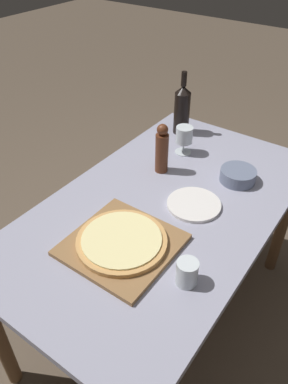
{
  "coord_description": "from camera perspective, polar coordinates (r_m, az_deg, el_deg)",
  "views": [
    {
      "loc": [
        0.61,
        -1.0,
        1.73
      ],
      "look_at": [
        -0.07,
        -0.05,
        0.82
      ],
      "focal_mm": 35.0,
      "sensor_mm": 36.0,
      "label": 1
    }
  ],
  "objects": [
    {
      "name": "dining_table",
      "position": [
        1.59,
        3.0,
        -4.61
      ],
      "size": [
        0.83,
        1.44,
        0.76
      ],
      "color": "#9393A8",
      "rests_on": "ground_plane"
    },
    {
      "name": "dinner_plate",
      "position": [
        1.52,
        7.61,
        -1.88
      ],
      "size": [
        0.22,
        0.22,
        0.01
      ],
      "color": "white",
      "rests_on": "dining_table"
    },
    {
      "name": "small_bowl",
      "position": [
        1.68,
        14.12,
        2.47
      ],
      "size": [
        0.15,
        0.15,
        0.06
      ],
      "color": "slate",
      "rests_on": "dining_table"
    },
    {
      "name": "wine_glass",
      "position": [
        1.8,
        6.15,
        8.51
      ],
      "size": [
        0.08,
        0.08,
        0.14
      ],
      "color": "silver",
      "rests_on": "dining_table"
    },
    {
      "name": "ground_plane",
      "position": [
        2.09,
        2.39,
        -18.1
      ],
      "size": [
        12.0,
        12.0,
        0.0
      ],
      "primitive_type": "plane",
      "color": "brown"
    },
    {
      "name": "cutting_board",
      "position": [
        1.34,
        -3.39,
        -8.02
      ],
      "size": [
        0.36,
        0.36,
        0.02
      ],
      "color": "olive",
      "rests_on": "dining_table"
    },
    {
      "name": "pizza",
      "position": [
        1.32,
        -3.42,
        -7.4
      ],
      "size": [
        0.32,
        0.32,
        0.02
      ],
      "color": "tan",
      "rests_on": "cutting_board"
    },
    {
      "name": "wine_bottle",
      "position": [
        1.97,
        5.81,
        12.49
      ],
      "size": [
        0.08,
        0.08,
        0.33
      ],
      "color": "black",
      "rests_on": "dining_table"
    },
    {
      "name": "pepper_mill",
      "position": [
        1.65,
        2.74,
        6.49
      ],
      "size": [
        0.06,
        0.06,
        0.23
      ],
      "color": "#5B2D19",
      "rests_on": "dining_table"
    },
    {
      "name": "drinking_tumbler",
      "position": [
        1.21,
        6.56,
        -12.1
      ],
      "size": [
        0.07,
        0.07,
        0.09
      ],
      "color": "silver",
      "rests_on": "dining_table"
    }
  ]
}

